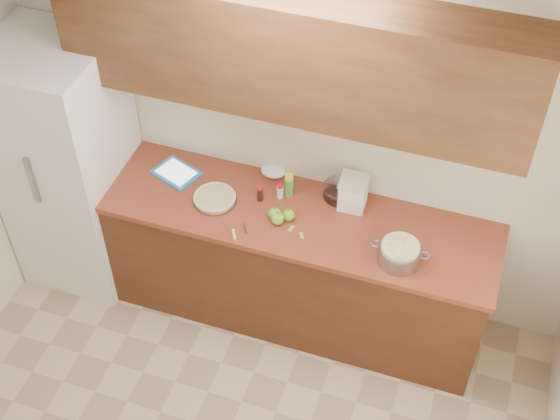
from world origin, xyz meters
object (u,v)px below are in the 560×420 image
(tablet, at_px, (176,173))
(colander, at_px, (399,253))
(pie, at_px, (215,198))
(flour_canister, at_px, (353,193))

(tablet, bearing_deg, colander, 11.00)
(pie, xyz_separation_m, flour_canister, (0.81, 0.23, 0.08))
(pie, relative_size, colander, 0.80)
(colander, distance_m, tablet, 1.51)
(pie, xyz_separation_m, colander, (1.17, -0.11, 0.04))
(pie, relative_size, tablet, 0.83)
(flour_canister, xyz_separation_m, tablet, (-1.13, -0.09, -0.10))
(pie, bearing_deg, flour_canister, 16.20)
(pie, bearing_deg, tablet, 155.49)
(pie, distance_m, flour_canister, 0.84)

